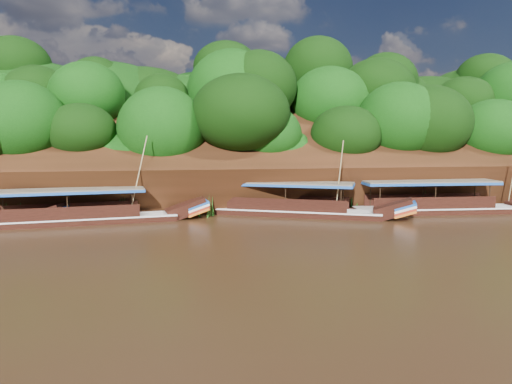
% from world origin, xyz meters
% --- Properties ---
extents(ground, '(160.00, 160.00, 0.00)m').
position_xyz_m(ground, '(0.00, 0.00, 0.00)').
color(ground, black).
rests_on(ground, ground).
extents(riverbank, '(120.00, 30.06, 19.40)m').
position_xyz_m(riverbank, '(-0.01, 22.73, 1.89)').
color(riverbank, black).
rests_on(riverbank, ground).
extents(boat_0, '(16.60, 3.78, 6.93)m').
position_xyz_m(boat_0, '(13.75, 7.49, 0.61)').
color(boat_0, black).
rests_on(boat_0, ground).
extents(boat_1, '(14.92, 8.23, 6.44)m').
position_xyz_m(boat_1, '(1.98, 7.87, 0.60)').
color(boat_1, black).
rests_on(boat_1, ground).
extents(boat_2, '(16.13, 4.18, 6.77)m').
position_xyz_m(boat_2, '(-14.19, 7.57, 0.57)').
color(boat_2, black).
rests_on(boat_2, ground).
extents(reeds, '(50.88, 2.48, 1.88)m').
position_xyz_m(reeds, '(-2.89, 9.37, 0.88)').
color(reeds, '#205816').
rests_on(reeds, ground).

